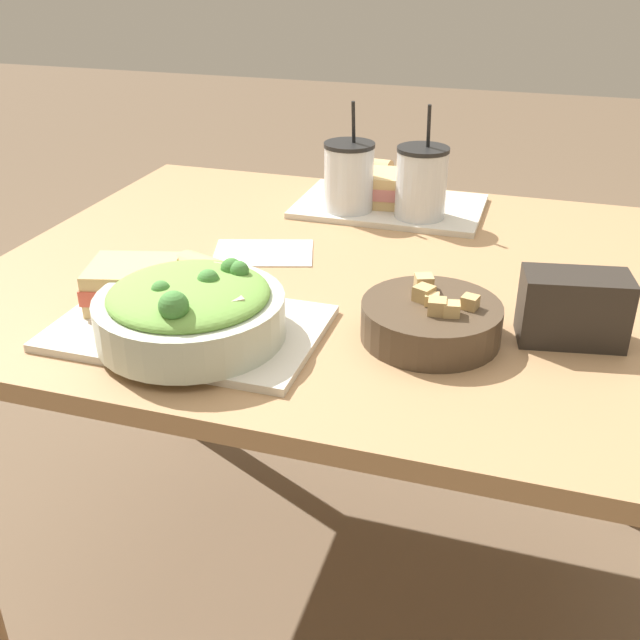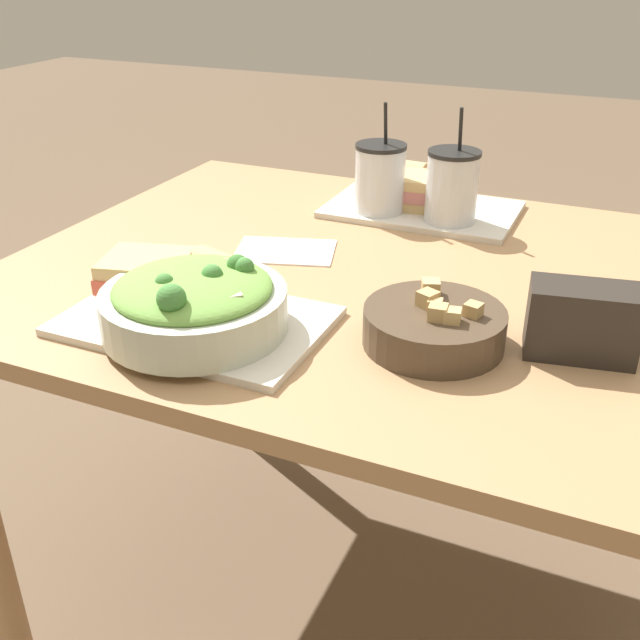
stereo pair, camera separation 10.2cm
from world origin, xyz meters
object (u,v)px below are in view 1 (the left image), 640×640
(sandwich_near, at_px, (134,284))
(soup_bowl, at_px, (431,320))
(drink_cup_red, at_px, (421,185))
(baguette_near, at_px, (210,280))
(napkin_folded, at_px, (263,253))
(sandwich_far, at_px, (391,188))
(baguette_far, at_px, (372,174))
(chip_bag, at_px, (573,308))
(salad_bowl, at_px, (191,308))
(drink_cup_dark, at_px, (349,179))

(sandwich_near, bearing_deg, soup_bowl, -8.90)
(drink_cup_red, bearing_deg, baguette_near, -116.18)
(drink_cup_red, xyz_separation_m, napkin_folded, (-0.24, -0.25, -0.08))
(baguette_near, height_order, sandwich_far, baguette_near)
(baguette_far, bearing_deg, soup_bowl, -153.66)
(sandwich_far, bearing_deg, baguette_near, -112.22)
(sandwich_far, height_order, napkin_folded, sandwich_far)
(chip_bag, bearing_deg, salad_bowl, -171.69)
(soup_bowl, bearing_deg, chip_bag, 15.83)
(drink_cup_red, bearing_deg, sandwich_far, 139.38)
(sandwich_far, relative_size, drink_cup_dark, 0.61)
(drink_cup_red, bearing_deg, chip_bag, -54.97)
(salad_bowl, relative_size, chip_bag, 1.69)
(soup_bowl, height_order, baguette_far, baguette_far)
(salad_bowl, xyz_separation_m, baguette_far, (0.08, 0.73, -0.01))
(drink_cup_dark, bearing_deg, baguette_near, -100.33)
(drink_cup_dark, relative_size, drink_cup_red, 0.99)
(sandwich_near, relative_size, drink_cup_dark, 0.72)
(baguette_far, relative_size, napkin_folded, 0.44)
(salad_bowl, distance_m, sandwich_far, 0.66)
(soup_bowl, height_order, drink_cup_red, drink_cup_red)
(sandwich_near, height_order, chip_bag, chip_bag)
(sandwich_near, relative_size, chip_bag, 1.01)
(soup_bowl, relative_size, drink_cup_red, 0.90)
(sandwich_far, height_order, drink_cup_red, drink_cup_red)
(drink_cup_red, bearing_deg, napkin_folded, -133.57)
(baguette_near, bearing_deg, drink_cup_dark, 8.48)
(baguette_near, height_order, drink_cup_red, drink_cup_red)
(baguette_near, xyz_separation_m, chip_bag, (0.52, 0.05, 0.00))
(drink_cup_dark, bearing_deg, baguette_far, 84.57)
(baguette_far, xyz_separation_m, drink_cup_dark, (-0.01, -0.14, 0.03))
(salad_bowl, xyz_separation_m, sandwich_far, (0.14, 0.65, -0.01))
(baguette_far, distance_m, drink_cup_dark, 0.15)
(baguette_far, relative_size, chip_bag, 0.58)
(chip_bag, bearing_deg, baguette_far, 116.99)
(baguette_near, height_order, baguette_far, same)
(sandwich_near, height_order, napkin_folded, sandwich_near)
(salad_bowl, relative_size, baguette_far, 2.91)
(napkin_folded, bearing_deg, drink_cup_dark, 70.15)
(sandwich_far, distance_m, chip_bag, 0.60)
(drink_cup_red, height_order, napkin_folded, drink_cup_red)
(baguette_near, distance_m, drink_cup_red, 0.53)
(baguette_near, bearing_deg, drink_cup_red, -7.37)
(soup_bowl, relative_size, baguette_near, 1.62)
(salad_bowl, relative_size, drink_cup_dark, 1.21)
(soup_bowl, bearing_deg, baguette_near, -179.75)
(chip_bag, bearing_deg, drink_cup_red, 114.89)
(soup_bowl, bearing_deg, sandwich_near, -173.89)
(soup_bowl, bearing_deg, baguette_far, 111.10)
(sandwich_far, relative_size, drink_cup_red, 0.60)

